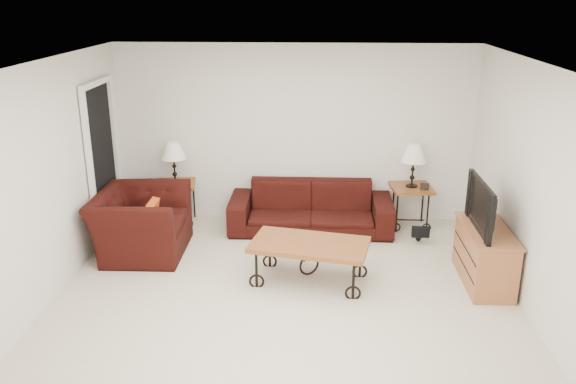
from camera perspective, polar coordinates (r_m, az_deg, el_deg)
The scene contains 20 objects.
ground at distance 6.42m, azimuth -0.32°, elevation -10.52°, with size 5.00×5.00×0.00m, color silver.
wall_back at distance 8.31m, azimuth 0.64°, elevation 5.65°, with size 5.00×0.02×2.50m, color silver.
wall_front at distance 3.64m, azimuth -2.64°, elevation -12.67°, with size 5.00×0.02×2.50m, color silver.
wall_left at distance 6.54m, azimuth -22.78°, elevation 0.45°, with size 0.02×5.00×2.50m, color silver.
wall_right at distance 6.29m, azimuth 23.03°, elevation -0.28°, with size 0.02×5.00×2.50m, color silver.
ceiling at distance 5.63m, azimuth -0.37°, elevation 12.23°, with size 5.00×5.00×0.00m, color white.
doorway at distance 8.04m, azimuth -17.52°, elevation 2.61°, with size 0.08×0.94×2.04m, color black.
sofa at distance 8.11m, azimuth 2.22°, elevation -1.52°, with size 2.23×0.87×0.65m, color black.
side_table_left at distance 8.53m, azimuth -10.74°, elevation -1.03°, with size 0.54×0.54×0.59m, color brown.
side_table_right at distance 8.39m, azimuth 11.74°, elevation -1.40°, with size 0.55×0.55×0.60m, color brown.
lamp_left at distance 8.35m, azimuth -10.99°, elevation 2.81°, with size 0.34×0.34×0.59m, color black, non-canonical shape.
lamp_right at distance 8.21m, azimuth 12.02°, elevation 2.51°, with size 0.34×0.34×0.60m, color black, non-canonical shape.
photo_frame_left at distance 8.32m, azimuth -12.12°, elevation 0.89°, with size 0.12×0.02×0.10m, color black.
photo_frame_right at distance 8.17m, azimuth 13.09°, elevation 0.51°, with size 0.12×0.02×0.10m, color black.
coffee_table at distance 6.71m, azimuth 2.07°, elevation -6.82°, with size 1.30×0.70×0.49m, color brown.
armchair at distance 7.62m, azimuth -14.05°, elevation -2.91°, with size 1.22×1.07×0.79m, color black.
throw_pillow at distance 7.49m, azimuth -13.13°, elevation -2.21°, with size 0.36×0.09×0.36m, color #CA5719.
tv_stand at distance 7.03m, azimuth 18.51°, elevation -5.88°, with size 0.45×1.08×0.65m, color #9D613A.
television at distance 6.80m, azimuth 18.87°, elevation -1.26°, with size 0.97×0.13×0.56m, color black.
backpack at distance 7.95m, azimuth 12.61°, elevation -3.18°, with size 0.35×0.27×0.45m, color black.
Camera 1 is at (0.32, -5.58, 3.15)m, focal length 36.69 mm.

